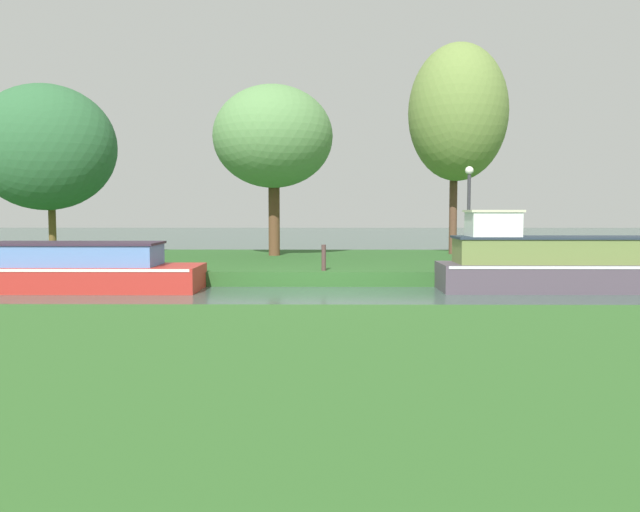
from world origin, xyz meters
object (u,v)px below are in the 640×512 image
(willow_tree_left, at_px, (45,148))
(lamp_post, at_px, (469,204))
(mooring_post_near, at_px, (324,258))
(mooring_post_far, at_px, (86,258))
(red_barge, at_px, (67,270))
(willow_tree_right, at_px, (458,113))
(slate_narrowboat, at_px, (569,264))
(willow_tree_centre, at_px, (273,137))

(willow_tree_left, height_order, lamp_post, willow_tree_left)
(mooring_post_near, relative_size, mooring_post_far, 1.02)
(red_barge, height_order, mooring_post_near, red_barge)
(lamp_post, distance_m, mooring_post_far, 11.04)
(willow_tree_right, distance_m, mooring_post_near, 9.37)
(willow_tree_right, bearing_deg, slate_narrowboat, -79.35)
(red_barge, xyz_separation_m, lamp_post, (10.93, 2.24, 1.74))
(willow_tree_left, distance_m, willow_tree_right, 15.09)
(willow_tree_centre, relative_size, willow_tree_right, 0.79)
(red_barge, relative_size, willow_tree_right, 0.91)
(red_barge, relative_size, mooring_post_near, 9.82)
(red_barge, bearing_deg, mooring_post_near, 10.81)
(willow_tree_right, bearing_deg, willow_tree_left, -176.62)
(willow_tree_left, bearing_deg, slate_narrowboat, -22.09)
(willow_tree_centre, relative_size, lamp_post, 2.09)
(slate_narrowboat, bearing_deg, mooring_post_far, 174.39)
(lamp_post, distance_m, mooring_post_near, 4.59)
(slate_narrowboat, distance_m, mooring_post_near, 6.48)
(red_barge, relative_size, willow_tree_centre, 1.15)
(willow_tree_right, bearing_deg, lamp_post, -97.55)
(slate_narrowboat, bearing_deg, red_barge, 180.00)
(willow_tree_centre, distance_m, mooring_post_near, 7.14)
(red_barge, distance_m, mooring_post_far, 1.30)
(slate_narrowboat, height_order, mooring_post_near, slate_narrowboat)
(slate_narrowboat, height_order, mooring_post_far, slate_narrowboat)
(willow_tree_centre, height_order, willow_tree_right, willow_tree_right)
(willow_tree_centre, distance_m, mooring_post_far, 8.41)
(willow_tree_left, relative_size, lamp_post, 2.09)
(red_barge, xyz_separation_m, mooring_post_near, (6.69, 1.28, 0.24))
(lamp_post, bearing_deg, willow_tree_centre, 142.45)
(willow_tree_left, height_order, willow_tree_right, willow_tree_right)
(mooring_post_far, bearing_deg, willow_tree_right, 28.41)
(lamp_post, bearing_deg, willow_tree_left, 162.82)
(willow_tree_centre, bearing_deg, lamp_post, -37.55)
(slate_narrowboat, height_order, willow_tree_left, willow_tree_left)
(red_barge, height_order, willow_tree_left, willow_tree_left)
(mooring_post_far, bearing_deg, mooring_post_near, 0.00)
(slate_narrowboat, distance_m, lamp_post, 3.46)
(red_barge, distance_m, slate_narrowboat, 13.05)
(slate_narrowboat, relative_size, lamp_post, 2.41)
(willow_tree_right, relative_size, mooring_post_near, 10.78)
(mooring_post_near, bearing_deg, red_barge, -169.19)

